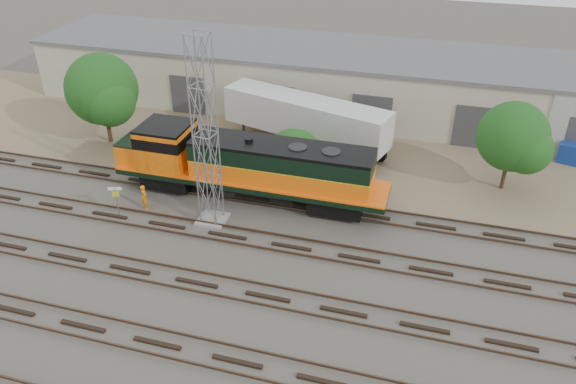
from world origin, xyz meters
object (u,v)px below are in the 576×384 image
(locomotive, at_px, (245,165))
(signal_tower, at_px, (206,138))
(worker, at_px, (144,197))
(semi_trailer, at_px, (309,119))

(locomotive, relative_size, signal_tower, 1.53)
(worker, relative_size, semi_trailer, 0.13)
(signal_tower, bearing_deg, worker, 178.16)
(signal_tower, bearing_deg, semi_trailer, 73.49)
(signal_tower, xyz_separation_m, semi_trailer, (3.33, 11.24, -3.17))
(signal_tower, distance_m, worker, 6.80)
(locomotive, bearing_deg, signal_tower, -109.71)
(locomotive, distance_m, worker, 6.79)
(worker, bearing_deg, signal_tower, -136.92)
(locomotive, height_order, worker, locomotive)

